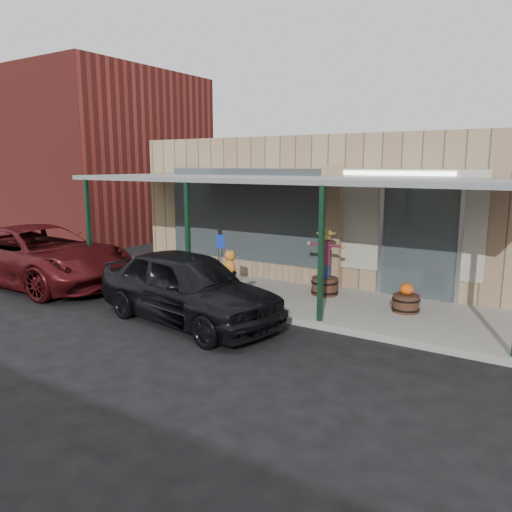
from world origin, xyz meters
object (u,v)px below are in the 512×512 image
Objects in this scene: barrel_pumpkin at (406,301)px; car_maroon at (39,255)px; parked_sedan at (188,287)px; barrel_scarecrow at (325,272)px; handicap_sign at (220,258)px.

barrel_pumpkin is 10.13m from car_maroon.
barrel_scarecrow is at bearing -18.61° from parked_sedan.
barrel_scarecrow is at bearing -70.71° from car_maroon.
handicap_sign is at bearing -161.33° from barrel_pumpkin.
handicap_sign is 0.26× the size of car_maroon.
parked_sedan is 0.81× the size of car_maroon.
parked_sedan is at bearing -129.04° from barrel_scarecrow.
barrel_scarecrow is 2.48× the size of barrel_pumpkin.
barrel_scarecrow reaches higher than handicap_sign.
barrel_pumpkin is at bearing -20.79° from barrel_scarecrow.
handicap_sign is 1.52m from parked_sedan.
car_maroon is at bearing -170.02° from barrel_scarecrow.
parked_sedan is (0.20, -1.46, -0.39)m from handicap_sign.
barrel_pumpkin is at bearing 35.04° from handicap_sign.
barrel_scarecrow reaches higher than car_maroon.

